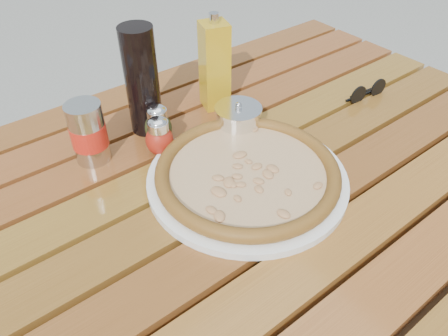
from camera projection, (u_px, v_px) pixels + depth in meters
table at (230, 216)px, 0.83m from camera, size 1.40×0.90×0.75m
plate at (247, 178)px, 0.79m from camera, size 0.48×0.48×0.01m
pizza at (247, 172)px, 0.78m from camera, size 0.40×0.40×0.03m
pepper_shaker at (159, 137)px, 0.83m from camera, size 0.06×0.06×0.08m
oregano_shaker at (158, 124)px, 0.86m from camera, size 0.06×0.06×0.08m
dark_bottle at (142, 81)px, 0.85m from camera, size 0.08×0.08×0.22m
soda_can at (89, 133)px, 0.80m from camera, size 0.07×0.07×0.12m
olive_oil_cruet at (215, 66)px, 0.93m from camera, size 0.07×0.07×0.21m
parmesan_tin at (238, 120)px, 0.89m from camera, size 0.10×0.10×0.07m
sunglasses at (367, 92)px, 1.01m from camera, size 0.11×0.03×0.04m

